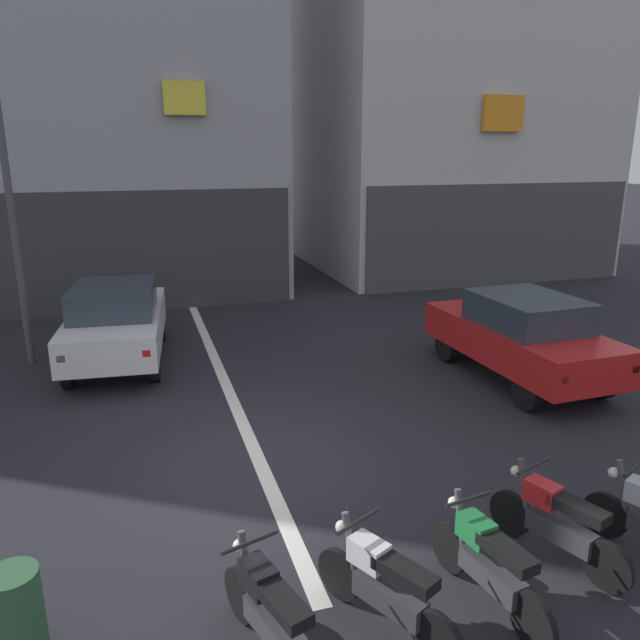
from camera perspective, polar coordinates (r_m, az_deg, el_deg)
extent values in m
plane|color=#232328|center=(8.83, -5.73, -13.01)|extent=(120.00, 120.00, 0.00)
cube|color=silver|center=(14.33, -10.60, -1.73)|extent=(0.20, 18.00, 0.01)
cube|color=#373739|center=(16.88, -16.15, 6.13)|extent=(7.89, 0.10, 3.20)
cube|color=yellow|center=(16.72, -12.59, 19.62)|extent=(1.05, 0.16, 0.82)
cube|color=silver|center=(24.32, 10.92, 20.51)|extent=(9.51, 9.47, 12.75)
cube|color=#454543|center=(20.27, 16.58, 7.61)|extent=(9.13, 0.10, 3.20)
cube|color=orange|center=(19.90, 16.79, 18.04)|extent=(1.33, 0.16, 1.04)
cylinder|color=black|center=(14.52, -20.81, -0.96)|extent=(0.24, 0.65, 0.64)
cylinder|color=black|center=(14.35, -14.71, -0.63)|extent=(0.24, 0.65, 0.64)
cylinder|color=black|center=(12.08, -22.57, -4.43)|extent=(0.24, 0.65, 0.64)
cylinder|color=black|center=(11.88, -15.21, -4.09)|extent=(0.24, 0.65, 0.64)
cube|color=silver|center=(13.06, -18.46, -0.58)|extent=(2.13, 4.25, 0.66)
cube|color=#2D3842|center=(12.76, -18.76, 1.87)|extent=(1.73, 2.10, 0.56)
cube|color=red|center=(11.25, -23.10, -3.35)|extent=(0.14, 0.07, 0.12)
cube|color=red|center=(11.05, -15.93, -3.01)|extent=(0.14, 0.07, 0.12)
cylinder|color=black|center=(12.80, 11.77, -2.41)|extent=(0.20, 0.65, 0.64)
cylinder|color=black|center=(13.64, 17.37, -1.68)|extent=(0.20, 0.65, 0.64)
cylinder|color=black|center=(10.80, 18.85, -6.40)|extent=(0.20, 0.65, 0.64)
cylinder|color=black|center=(11.79, 24.84, -5.18)|extent=(0.20, 0.65, 0.64)
cube|color=red|center=(12.08, 18.19, -1.84)|extent=(1.91, 4.16, 0.66)
cube|color=#2D3842|center=(11.81, 18.88, 0.78)|extent=(1.62, 2.02, 0.56)
cube|color=red|center=(10.17, 21.87, -5.19)|extent=(0.14, 0.07, 0.12)
cube|color=red|center=(11.12, 27.39, -4.09)|extent=(0.14, 0.07, 0.12)
cylinder|color=#47474C|center=(13.22, -27.08, 10.19)|extent=(0.14, 0.14, 6.69)
cylinder|color=black|center=(6.22, -7.47, -24.14)|extent=(0.22, 0.52, 0.52)
cube|color=#38383D|center=(5.72, -4.31, -26.74)|extent=(0.41, 0.76, 0.22)
cube|color=black|center=(5.39, -3.46, -24.95)|extent=(0.39, 0.64, 0.12)
cube|color=black|center=(5.68, -5.80, -22.78)|extent=(0.32, 0.41, 0.24)
cylinder|color=#4C4C51|center=(5.88, -6.89, -22.16)|extent=(0.14, 0.25, 0.70)
cylinder|color=black|center=(5.63, -6.60, -20.00)|extent=(0.54, 0.20, 0.04)
sphere|color=silver|center=(5.87, -7.56, -20.21)|extent=(0.12, 0.12, 0.12)
cylinder|color=black|center=(6.39, 1.82, -22.69)|extent=(0.30, 0.50, 0.52)
cylinder|color=black|center=(5.85, 10.97, -27.36)|extent=(0.30, 0.50, 0.52)
cube|color=#38383D|center=(6.01, 6.54, -24.40)|extent=(0.51, 0.75, 0.22)
cube|color=black|center=(5.71, 7.97, -22.38)|extent=(0.47, 0.63, 0.12)
cube|color=silver|center=(5.93, 4.59, -20.88)|extent=(0.36, 0.42, 0.24)
cylinder|color=#4C4C51|center=(6.09, 2.93, -20.55)|extent=(0.17, 0.24, 0.70)
cylinder|color=black|center=(5.86, 3.59, -18.33)|extent=(0.51, 0.28, 0.04)
sphere|color=silver|center=(6.06, 2.03, -18.78)|extent=(0.12, 0.12, 0.12)
cylinder|color=black|center=(6.85, 12.02, -20.10)|extent=(0.15, 0.52, 0.52)
cylinder|color=black|center=(6.20, 19.29, -25.10)|extent=(0.15, 0.52, 0.52)
cube|color=#38383D|center=(6.42, 15.80, -21.96)|extent=(0.32, 0.76, 0.22)
cube|color=black|center=(6.12, 17.10, -20.07)|extent=(0.32, 0.63, 0.12)
cube|color=#1E7238|center=(6.38, 14.41, -18.47)|extent=(0.28, 0.39, 0.24)
cylinder|color=#4C4C51|center=(6.55, 13.06, -18.08)|extent=(0.11, 0.25, 0.70)
cylinder|color=black|center=(6.32, 13.73, -15.98)|extent=(0.55, 0.13, 0.04)
sphere|color=silver|center=(6.54, 12.43, -16.34)|extent=(0.12, 0.12, 0.12)
cylinder|color=black|center=(7.54, 17.37, -16.85)|extent=(0.24, 0.51, 0.52)
cylinder|color=black|center=(7.07, 25.32, -20.16)|extent=(0.24, 0.51, 0.52)
cube|color=#38383D|center=(7.21, 21.62, -17.91)|extent=(0.43, 0.76, 0.22)
cube|color=black|center=(6.96, 23.04, -15.96)|extent=(0.41, 0.64, 0.12)
cube|color=red|center=(7.15, 20.11, -14.94)|extent=(0.33, 0.41, 0.24)
cylinder|color=#4C4C51|center=(7.28, 18.59, -14.81)|extent=(0.14, 0.25, 0.70)
cylinder|color=black|center=(7.09, 19.36, -12.78)|extent=(0.53, 0.21, 0.04)
sphere|color=silver|center=(7.26, 17.88, -13.31)|extent=(0.12, 0.12, 0.12)
cylinder|color=black|center=(7.88, 25.14, -16.17)|extent=(0.28, 0.50, 0.52)
cylinder|color=#4C4C51|center=(7.66, 26.52, -14.11)|extent=(0.16, 0.24, 0.70)
cylinder|color=black|center=(7.49, 27.41, -12.13)|extent=(0.51, 0.26, 0.04)
sphere|color=silver|center=(7.62, 25.78, -12.74)|extent=(0.12, 0.12, 0.12)
cylinder|color=#2D5938|center=(6.27, -26.51, -23.54)|extent=(0.44, 0.44, 0.85)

